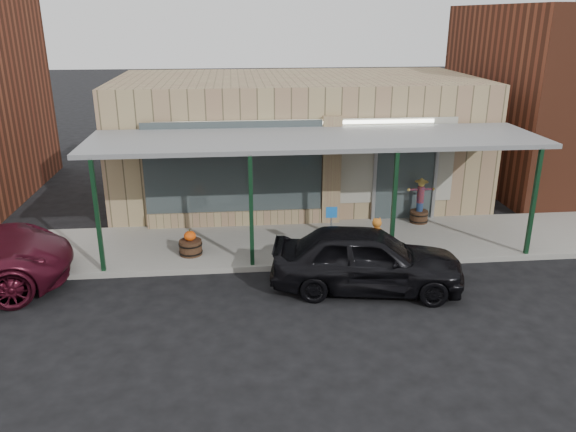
{
  "coord_description": "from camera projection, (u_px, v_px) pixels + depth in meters",
  "views": [
    {
      "loc": [
        -2.17,
        -10.93,
        6.15
      ],
      "look_at": [
        -0.84,
        2.6,
        1.27
      ],
      "focal_mm": 35.0,
      "sensor_mm": 36.0,
      "label": 1
    }
  ],
  "objects": [
    {
      "name": "awning",
      "position": [
        316.0,
        141.0,
        14.83
      ],
      "size": [
        12.0,
        3.0,
        3.04
      ],
      "color": "slate",
      "rests_on": "ground"
    },
    {
      "name": "ground",
      "position": [
        337.0,
        307.0,
        12.51
      ],
      "size": [
        120.0,
        120.0,
        0.0
      ],
      "primitive_type": "plane",
      "color": "black",
      "rests_on": "ground"
    },
    {
      "name": "handicap_sign",
      "position": [
        331.0,
        225.0,
        14.43
      ],
      "size": [
        0.29,
        0.04,
        1.39
      ],
      "rotation": [
        0.0,
        0.0,
        -0.03
      ],
      "color": "gray",
      "rests_on": "sidewalk"
    },
    {
      "name": "sidewalk",
      "position": [
        314.0,
        243.0,
        15.86
      ],
      "size": [
        40.0,
        3.2,
        0.15
      ],
      "primitive_type": "cube",
      "color": "gray",
      "rests_on": "ground"
    },
    {
      "name": "parked_sedan",
      "position": [
        367.0,
        259.0,
        13.14
      ],
      "size": [
        4.71,
        2.53,
        1.52
      ],
      "rotation": [
        0.0,
        0.0,
        1.4
      ],
      "color": "black",
      "rests_on": "ground"
    },
    {
      "name": "block_buildings_near",
      "position": [
        349.0,
        86.0,
        20.04
      ],
      "size": [
        61.0,
        8.0,
        8.0
      ],
      "color": "brown",
      "rests_on": "ground"
    },
    {
      "name": "barrel_scarecrow",
      "position": [
        420.0,
        207.0,
        17.08
      ],
      "size": [
        0.82,
        0.71,
        1.41
      ],
      "rotation": [
        0.0,
        0.0,
        0.4
      ],
      "color": "#452E1B",
      "rests_on": "sidewalk"
    },
    {
      "name": "storefront",
      "position": [
        296.0,
        139.0,
        19.45
      ],
      "size": [
        12.0,
        6.25,
        4.2
      ],
      "color": "tan",
      "rests_on": "ground"
    },
    {
      "name": "barrel_pumpkin",
      "position": [
        191.0,
        246.0,
        14.83
      ],
      "size": [
        0.7,
        0.7,
        0.71
      ],
      "rotation": [
        0.0,
        0.0,
        0.2
      ],
      "color": "#452E1B",
      "rests_on": "sidewalk"
    }
  ]
}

